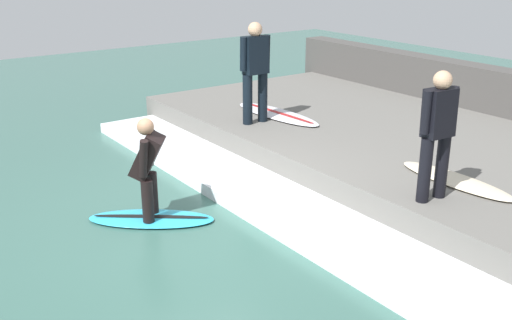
{
  "coord_description": "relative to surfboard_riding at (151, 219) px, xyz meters",
  "views": [
    {
      "loc": [
        -3.56,
        -6.02,
        3.33
      ],
      "look_at": [
        0.76,
        0.0,
        0.7
      ],
      "focal_mm": 42.0,
      "sensor_mm": 36.0,
      "label": 1
    }
  ],
  "objects": [
    {
      "name": "ground_plane",
      "position": [
        0.56,
        -0.48,
        -0.03
      ],
      "size": [
        28.0,
        28.0,
        0.0
      ],
      "primitive_type": "plane",
      "color": "#386056"
    },
    {
      "name": "concrete_ledge",
      "position": [
        4.28,
        -0.48,
        0.22
      ],
      "size": [
        4.4,
        9.75,
        0.5
      ],
      "primitive_type": "cube",
      "color": "#66635E",
      "rests_on": "ground_plane"
    },
    {
      "name": "surfboard_waiting_far",
      "position": [
        3.23,
        -2.2,
        0.5
      ],
      "size": [
        0.49,
        1.69,
        0.06
      ],
      "color": "beige",
      "rests_on": "concrete_ledge"
    },
    {
      "name": "surfer_riding",
      "position": [
        0.0,
        -0.0,
        0.75
      ],
      "size": [
        0.57,
        0.55,
        1.31
      ],
      "color": "black",
      "rests_on": "surfboard_riding"
    },
    {
      "name": "back_wall",
      "position": [
        6.73,
        -0.48,
        0.61
      ],
      "size": [
        0.5,
        10.23,
        1.29
      ],
      "primitive_type": "cube",
      "color": "#474442",
      "rests_on": "ground_plane"
    },
    {
      "name": "surfboard_riding",
      "position": [
        0.0,
        0.0,
        0.0
      ],
      "size": [
        1.64,
        1.46,
        0.07
      ],
      "color": "#2DADD1",
      "rests_on": "ground_plane"
    },
    {
      "name": "wave_foam_crest",
      "position": [
        1.54,
        -0.48,
        0.05
      ],
      "size": [
        1.1,
        9.26,
        0.17
      ],
      "primitive_type": "cube",
      "color": "silver",
      "rests_on": "ground_plane"
    },
    {
      "name": "surfer_waiting_far",
      "position": [
        2.54,
        -2.36,
        1.34
      ],
      "size": [
        0.52,
        0.25,
        1.55
      ],
      "color": "black",
      "rests_on": "concrete_ledge"
    },
    {
      "name": "surfer_waiting_near",
      "position": [
        2.78,
        1.57,
        1.42
      ],
      "size": [
        0.58,
        0.28,
        1.7
      ],
      "color": "black",
      "rests_on": "concrete_ledge"
    },
    {
      "name": "surfboard_waiting_near",
      "position": [
        3.36,
        1.7,
        0.5
      ],
      "size": [
        0.71,
        2.08,
        0.07
      ],
      "color": "silver",
      "rests_on": "concrete_ledge"
    }
  ]
}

